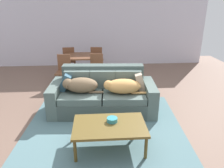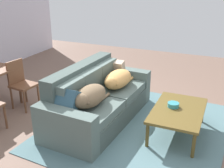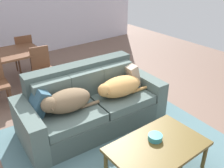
{
  "view_description": "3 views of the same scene",
  "coord_description": "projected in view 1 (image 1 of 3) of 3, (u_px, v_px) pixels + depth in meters",
  "views": [
    {
      "loc": [
        -0.02,
        -4.1,
        2.29
      ],
      "look_at": [
        0.29,
        0.24,
        0.62
      ],
      "focal_mm": 34.97,
      "sensor_mm": 36.0,
      "label": 1
    },
    {
      "loc": [
        -3.67,
        -1.64,
        2.34
      ],
      "look_at": [
        0.09,
        -0.01,
        0.7
      ],
      "focal_mm": 43.82,
      "sensor_mm": 36.0,
      "label": 2
    },
    {
      "loc": [
        -1.67,
        -2.57,
        2.42
      ],
      "look_at": [
        0.29,
        -0.02,
        0.78
      ],
      "focal_mm": 39.82,
      "sensor_mm": 36.0,
      "label": 3
    }
  ],
  "objects": [
    {
      "name": "throw_pillow_by_right_arm",
      "position": [
        140.0,
        81.0,
        4.73
      ],
      "size": [
        0.27,
        0.4,
        0.41
      ],
      "primitive_type": "cube",
      "rotation": [
        0.0,
        -0.26,
        -0.08
      ],
      "color": "#BBA68D",
      "rests_on": "couch"
    },
    {
      "name": "dining_chair_near_left",
      "position": [
        64.0,
        70.0,
        6.03
      ],
      "size": [
        0.43,
        0.43,
        0.9
      ],
      "rotation": [
        0.0,
        0.0,
        -0.08
      ],
      "color": "brown",
      "rests_on": "ground"
    },
    {
      "name": "ground_plane",
      "position": [
        99.0,
        115.0,
        4.64
      ],
      "size": [
        10.0,
        10.0,
        0.0
      ],
      "primitive_type": "plane",
      "color": "brown"
    },
    {
      "name": "throw_pillow_by_left_arm",
      "position": [
        66.0,
        81.0,
        4.72
      ],
      "size": [
        0.32,
        0.4,
        0.4
      ],
      "primitive_type": "cube",
      "rotation": [
        0.0,
        0.46,
        -0.07
      ],
      "color": "#305365",
      "rests_on": "couch"
    },
    {
      "name": "back_partition",
      "position": [
        96.0,
        28.0,
        7.88
      ],
      "size": [
        8.0,
        0.12,
        2.7
      ],
      "primitive_type": "cube",
      "color": "silver",
      "rests_on": "ground"
    },
    {
      "name": "area_rug",
      "position": [
        104.0,
        127.0,
        4.21
      ],
      "size": [
        3.12,
        2.89,
        0.01
      ],
      "primitive_type": "cube",
      "rotation": [
        0.0,
        0.0,
        -0.06
      ],
      "color": "slate",
      "rests_on": "ground"
    },
    {
      "name": "bowl_on_coffee_table",
      "position": [
        112.0,
        120.0,
        3.56
      ],
      "size": [
        0.18,
        0.18,
        0.07
      ],
      "primitive_type": "cylinder",
      "color": "teal",
      "rests_on": "coffee_table"
    },
    {
      "name": "dining_table",
      "position": [
        83.0,
        58.0,
        6.52
      ],
      "size": [
        1.13,
        0.88,
        0.76
      ],
      "color": "brown",
      "rests_on": "ground"
    },
    {
      "name": "dining_chair_far_left",
      "position": [
        69.0,
        59.0,
        7.06
      ],
      "size": [
        0.43,
        0.43,
        0.92
      ],
      "rotation": [
        0.0,
        0.0,
        3.21
      ],
      "color": "brown",
      "rests_on": "ground"
    },
    {
      "name": "couch",
      "position": [
        103.0,
        95.0,
        4.78
      ],
      "size": [
        2.29,
        1.13,
        0.95
      ],
      "rotation": [
        0.0,
        0.0,
        -0.06
      ],
      "color": "#43524E",
      "rests_on": "ground"
    },
    {
      "name": "dining_chair_far_right",
      "position": [
        97.0,
        59.0,
        7.1
      ],
      "size": [
        0.44,
        0.44,
        0.91
      ],
      "rotation": [
        0.0,
        0.0,
        3.05
      ],
      "color": "brown",
      "rests_on": "ground"
    },
    {
      "name": "coffee_table",
      "position": [
        110.0,
        127.0,
        3.5
      ],
      "size": [
        1.17,
        0.75,
        0.43
      ],
      "color": "brown",
      "rests_on": "ground"
    },
    {
      "name": "dog_on_left_cushion",
      "position": [
        80.0,
        85.0,
        4.54
      ],
      "size": [
        0.84,
        0.42,
        0.32
      ],
      "rotation": [
        0.0,
        0.0,
        -0.06
      ],
      "color": "brown",
      "rests_on": "couch"
    },
    {
      "name": "dining_chair_near_right",
      "position": [
        96.0,
        68.0,
        6.12
      ],
      "size": [
        0.45,
        0.45,
        0.9
      ],
      "rotation": [
        0.0,
        0.0,
        -0.12
      ],
      "color": "brown",
      "rests_on": "ground"
    },
    {
      "name": "dog_on_right_cushion",
      "position": [
        122.0,
        86.0,
        4.5
      ],
      "size": [
        0.9,
        0.43,
        0.3
      ],
      "rotation": [
        0.0,
        0.0,
        -0.06
      ],
      "color": "tan",
      "rests_on": "couch"
    }
  ]
}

